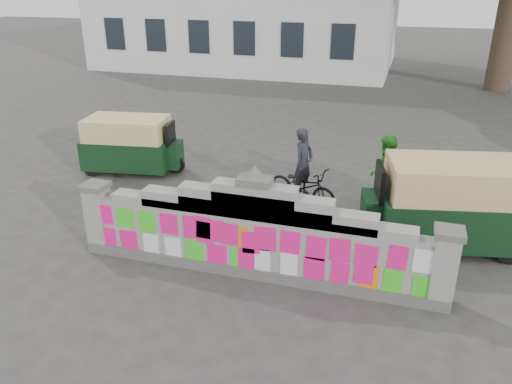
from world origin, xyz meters
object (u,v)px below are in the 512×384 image
at_px(cyclist_rider, 303,173).
at_px(rickshaw_left, 131,144).
at_px(cyclist_bike, 302,187).
at_px(rickshaw_right, 447,203).
at_px(pedestrian, 385,173).

height_order(cyclist_rider, rickshaw_left, cyclist_rider).
height_order(cyclist_bike, rickshaw_right, rickshaw_right).
bearing_deg(cyclist_bike, rickshaw_right, -87.09).
xyz_separation_m(cyclist_bike, cyclist_rider, (0.00, 0.00, 0.32)).
distance_m(cyclist_bike, rickshaw_left, 4.84).
height_order(pedestrian, rickshaw_left, pedestrian).
bearing_deg(cyclist_rider, pedestrian, -55.26).
bearing_deg(cyclist_bike, pedestrian, -55.26).
height_order(cyclist_bike, pedestrian, pedestrian).
distance_m(rickshaw_left, rickshaw_right, 7.91).
xyz_separation_m(cyclist_bike, rickshaw_left, (-4.76, 0.83, 0.29)).
bearing_deg(pedestrian, rickshaw_right, 30.86).
bearing_deg(rickshaw_right, cyclist_rider, -30.18).
bearing_deg(rickshaw_left, cyclist_bike, -18.96).
bearing_deg(cyclist_rider, rickshaw_right, -87.09).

